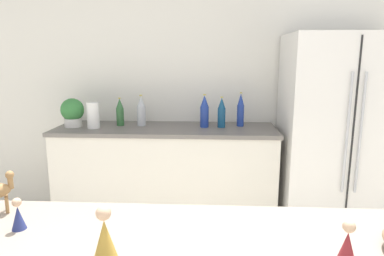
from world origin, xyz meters
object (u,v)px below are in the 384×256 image
(back_bottle_1, at_px, (120,112))
(wise_man_figurine_purple, at_px, (18,216))
(potted_plant, at_px, (72,112))
(back_bottle_3, at_px, (141,111))
(paper_towel_roll, at_px, (93,115))
(back_bottle_4, at_px, (222,113))
(back_bottle_2, at_px, (241,110))
(wise_man_figurine_blue, at_px, (105,236))
(refrigerator, at_px, (336,135))
(wise_man_figurine_crimson, at_px, (347,245))
(back_bottle_0, at_px, (204,112))

(back_bottle_1, relative_size, wise_man_figurine_purple, 2.21)
(potted_plant, xyz_separation_m, back_bottle_3, (0.62, 0.09, 0.00))
(potted_plant, distance_m, paper_towel_roll, 0.22)
(potted_plant, height_order, back_bottle_4, back_bottle_4)
(back_bottle_1, distance_m, back_bottle_2, 1.13)
(back_bottle_1, xyz_separation_m, back_bottle_3, (0.20, 0.00, 0.01))
(paper_towel_roll, distance_m, back_bottle_3, 0.43)
(wise_man_figurine_purple, bearing_deg, back_bottle_3, 88.99)
(wise_man_figurine_blue, relative_size, wise_man_figurine_purple, 1.44)
(potted_plant, relative_size, back_bottle_2, 0.84)
(refrigerator, height_order, potted_plant, refrigerator)
(back_bottle_1, xyz_separation_m, back_bottle_4, (0.95, -0.04, 0.01))
(back_bottle_4, bearing_deg, potted_plant, -178.15)
(back_bottle_3, bearing_deg, wise_man_figurine_crimson, -64.27)
(back_bottle_4, bearing_deg, wise_man_figurine_crimson, -81.89)
(potted_plant, bearing_deg, paper_towel_roll, -14.43)
(wise_man_figurine_purple, bearing_deg, potted_plant, 106.71)
(back_bottle_4, relative_size, wise_man_figurine_crimson, 2.03)
(refrigerator, xyz_separation_m, wise_man_figurine_blue, (-1.43, -2.07, 0.13))
(back_bottle_1, xyz_separation_m, wise_man_figurine_crimson, (1.25, -2.18, -0.05))
(paper_towel_roll, height_order, back_bottle_0, back_bottle_0)
(back_bottle_1, height_order, wise_man_figurine_crimson, back_bottle_1)
(refrigerator, xyz_separation_m, potted_plant, (-2.38, 0.04, 0.18))
(refrigerator, bearing_deg, potted_plant, 179.00)
(potted_plant, height_order, wise_man_figurine_purple, potted_plant)
(back_bottle_1, relative_size, wise_man_figurine_crimson, 1.89)
(refrigerator, bearing_deg, paper_towel_roll, -179.66)
(back_bottle_3, distance_m, back_bottle_4, 0.75)
(potted_plant, relative_size, back_bottle_4, 0.93)
(back_bottle_0, distance_m, back_bottle_2, 0.34)
(refrigerator, xyz_separation_m, wise_man_figurine_purple, (-1.79, -1.91, 0.11))
(wise_man_figurine_crimson, bearing_deg, wise_man_figurine_blue, -179.37)
(back_bottle_1, relative_size, back_bottle_2, 0.83)
(back_bottle_3, bearing_deg, back_bottle_0, -4.13)
(potted_plant, bearing_deg, back_bottle_0, 2.10)
(back_bottle_4, xyz_separation_m, wise_man_figurine_blue, (-0.42, -2.15, -0.04))
(refrigerator, height_order, back_bottle_3, refrigerator)
(back_bottle_2, distance_m, wise_man_figurine_crimson, 2.22)
(refrigerator, xyz_separation_m, back_bottle_1, (-1.96, 0.13, 0.16))
(potted_plant, bearing_deg, back_bottle_1, 11.60)
(back_bottle_2, xyz_separation_m, back_bottle_4, (-0.18, -0.07, -0.02))
(wise_man_figurine_blue, distance_m, wise_man_figurine_purple, 0.40)
(back_bottle_0, bearing_deg, back_bottle_2, 11.45)
(back_bottle_4, height_order, wise_man_figurine_purple, back_bottle_4)
(paper_towel_roll, bearing_deg, wise_man_figurine_crimson, -54.41)
(back_bottle_0, xyz_separation_m, back_bottle_3, (-0.59, 0.04, -0.01))
(paper_towel_roll, relative_size, wise_man_figurine_purple, 1.96)
(potted_plant, bearing_deg, wise_man_figurine_blue, -65.76)
(wise_man_figurine_crimson, distance_m, wise_man_figurine_purple, 1.10)
(refrigerator, bearing_deg, back_bottle_3, 175.81)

